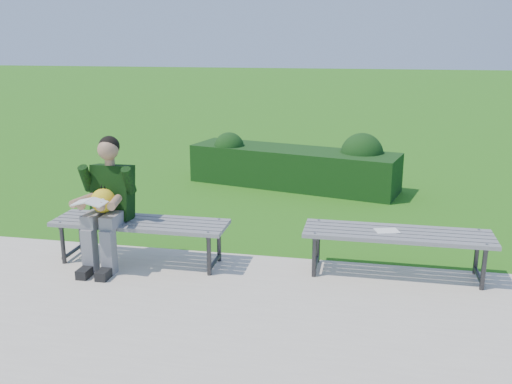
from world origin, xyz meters
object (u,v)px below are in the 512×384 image
(hedge, at_px, (298,165))
(bench_left, at_px, (140,226))
(seated_boy, at_px, (107,199))
(paper_sheet, at_px, (387,231))
(bench_right, at_px, (397,237))

(hedge, relative_size, bench_left, 1.88)
(hedge, bearing_deg, seated_boy, -112.31)
(seated_boy, distance_m, paper_sheet, 2.80)
(bench_left, bearing_deg, hedge, 71.41)
(hedge, relative_size, seated_boy, 2.58)
(bench_left, bearing_deg, bench_right, 3.77)
(paper_sheet, bearing_deg, hedge, 111.03)
(seated_boy, bearing_deg, paper_sheet, 5.45)
(bench_left, xyz_separation_m, bench_right, (2.57, 0.17, 0.00))
(bench_right, relative_size, seated_boy, 1.37)
(hedge, bearing_deg, bench_left, -108.59)
(bench_left, relative_size, seated_boy, 1.37)
(hedge, xyz_separation_m, seated_boy, (-1.48, -3.62, 0.36))
(bench_left, height_order, seated_boy, seated_boy)
(hedge, distance_m, bench_left, 3.72)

